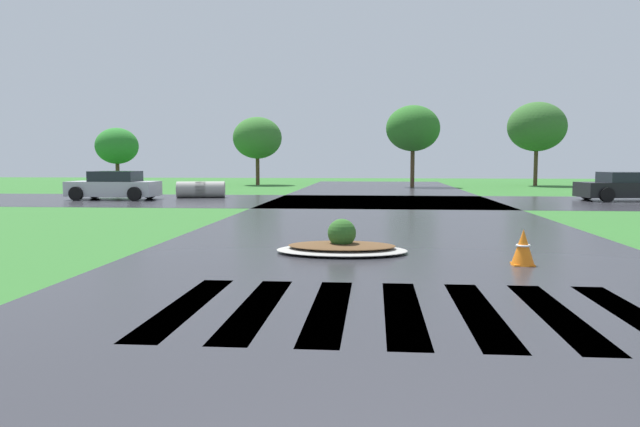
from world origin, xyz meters
name	(u,v)px	position (x,y,z in m)	size (l,w,h in m)	color
asphalt_roadway	(391,246)	(0.00, 10.00, 0.00)	(10.07, 80.00, 0.01)	#2B2B30
asphalt_cross_road	(382,201)	(0.00, 24.26, 0.00)	(90.00, 9.07, 0.01)	#2B2B30
crosswalk_stripes	(403,310)	(0.00, 4.38, 0.00)	(5.85, 3.27, 0.01)	white
median_island	(342,246)	(-0.99, 8.91, 0.15)	(2.58, 1.61, 0.68)	#9E9B93
car_silver_hatch	(630,187)	(11.16, 25.75, 0.62)	(4.69, 2.51, 1.30)	black
car_blue_compact	(114,186)	(-12.44, 24.43, 0.63)	(4.08, 2.03, 1.33)	#B7B7BF
drainage_pipe_stack	(201,190)	(-8.82, 26.18, 0.40)	(2.42, 1.21, 0.80)	#9E9B93
traffic_cone	(523,248)	(2.23, 7.82, 0.31)	(0.41, 0.41, 0.63)	orange
background_treeline	(456,130)	(5.30, 40.80, 3.92)	(44.60, 6.84, 6.04)	#4C3823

